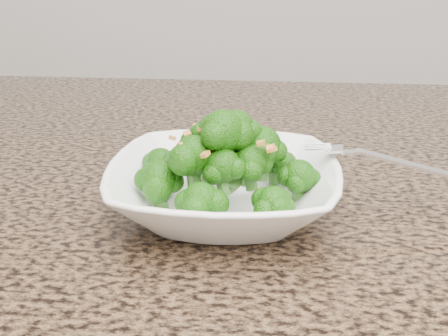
# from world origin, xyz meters

# --- Properties ---
(granite_counter) EXTENTS (1.64, 1.04, 0.03)m
(granite_counter) POSITION_xyz_m (0.00, 0.30, 0.89)
(granite_counter) COLOR brown
(granite_counter) RESTS_ON cabinet
(bowl) EXTENTS (0.23, 0.23, 0.06)m
(bowl) POSITION_xyz_m (-0.06, 0.21, 0.93)
(bowl) COLOR white
(bowl) RESTS_ON granite_counter
(broccoli_pile) EXTENTS (0.20, 0.20, 0.07)m
(broccoli_pile) POSITION_xyz_m (-0.06, 0.21, 0.99)
(broccoli_pile) COLOR #1E630B
(broccoli_pile) RESTS_ON bowl
(garlic_topping) EXTENTS (0.12, 0.12, 0.01)m
(garlic_topping) POSITION_xyz_m (-0.06, 0.21, 1.03)
(garlic_topping) COLOR orange
(garlic_topping) RESTS_ON broccoli_pile
(fork) EXTENTS (0.17, 0.04, 0.01)m
(fork) POSITION_xyz_m (0.07, 0.24, 0.96)
(fork) COLOR silver
(fork) RESTS_ON bowl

